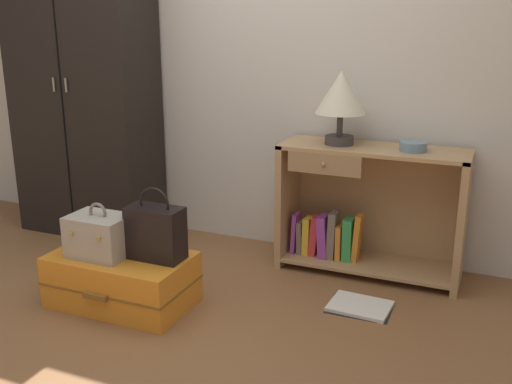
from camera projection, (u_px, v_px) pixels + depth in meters
ground_plane at (141, 341)px, 2.82m from camera, size 9.00×9.00×0.00m
back_wall at (262, 47)px, 3.77m from camera, size 6.40×0.10×2.60m
wardrobe at (83, 81)px, 4.03m from camera, size 0.97×0.47×2.13m
bookshelf at (363, 211)px, 3.53m from camera, size 1.08×0.39×0.77m
table_lamp at (341, 95)px, 3.38m from camera, size 0.30×0.30×0.43m
bowl at (413, 146)px, 3.28m from camera, size 0.15×0.15×0.05m
suitcase_large at (122, 279)px, 3.15m from camera, size 0.75×0.46×0.28m
train_case at (100, 235)px, 3.08m from camera, size 0.31×0.24×0.29m
handbag at (156, 232)px, 3.03m from camera, size 0.29×0.15×0.38m
bottle at (53, 275)px, 3.33m from camera, size 0.06×0.06×0.19m
open_book_on_floor at (360, 306)px, 3.13m from camera, size 0.34×0.26×0.02m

